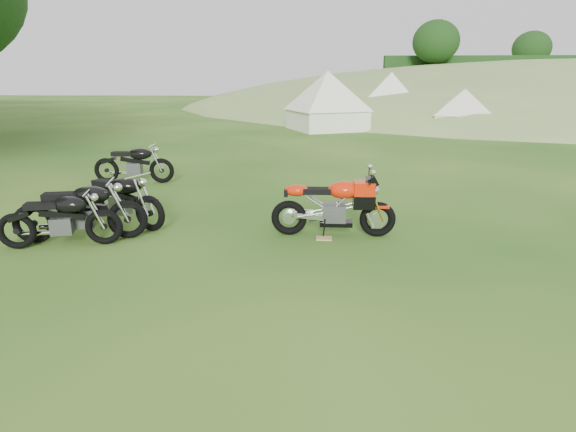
# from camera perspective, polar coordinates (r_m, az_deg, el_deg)

# --- Properties ---
(ground) EXTENTS (120.00, 120.00, 0.00)m
(ground) POSITION_cam_1_polar(r_m,az_deg,el_deg) (6.39, 1.28, -7.46)
(ground) COLOR #15450E
(ground) RESTS_ON ground
(sport_motorcycle) EXTENTS (1.96, 0.49, 1.17)m
(sport_motorcycle) POSITION_cam_1_polar(r_m,az_deg,el_deg) (7.94, 5.42, 1.73)
(sport_motorcycle) COLOR red
(sport_motorcycle) RESTS_ON ground
(plywood_board) EXTENTS (0.26, 0.21, 0.02)m
(plywood_board) POSITION_cam_1_polar(r_m,az_deg,el_deg) (7.92, 4.28, -2.65)
(plywood_board) COLOR #A67E57
(plywood_board) RESTS_ON ground
(vintage_moto_a) EXTENTS (1.83, 0.81, 0.94)m
(vintage_moto_a) POSITION_cam_1_polar(r_m,az_deg,el_deg) (8.20, -25.46, -0.20)
(vintage_moto_a) COLOR black
(vintage_moto_a) RESTS_ON ground
(vintage_moto_b) EXTENTS (2.05, 0.91, 1.05)m
(vintage_moto_b) POSITION_cam_1_polar(r_m,az_deg,el_deg) (8.35, -23.44, 0.70)
(vintage_moto_b) COLOR black
(vintage_moto_b) RESTS_ON ground
(vintage_moto_c) EXTENTS (1.98, 1.20, 1.03)m
(vintage_moto_c) POSITION_cam_1_polar(r_m,az_deg,el_deg) (8.97, -19.43, 2.08)
(vintage_moto_c) COLOR black
(vintage_moto_c) RESTS_ON ground
(vintage_moto_d) EXTENTS (1.94, 0.52, 1.01)m
(vintage_moto_d) POSITION_cam_1_polar(r_m,az_deg,el_deg) (12.54, -17.84, 6.02)
(vintage_moto_d) COLOR black
(vintage_moto_d) RESTS_ON ground
(tent_left) EXTENTS (4.16, 4.16, 2.74)m
(tent_left) POSITION_cam_1_polar(r_m,az_deg,el_deg) (24.17, 4.67, 13.38)
(tent_left) COLOR white
(tent_left) RESTS_ON ground
(tent_mid) EXTENTS (3.53, 3.53, 2.72)m
(tent_mid) POSITION_cam_1_polar(r_m,az_deg,el_deg) (29.34, 12.04, 13.57)
(tent_mid) COLOR white
(tent_mid) RESTS_ON ground
(tent_right) EXTENTS (3.09, 3.09, 2.21)m
(tent_right) POSITION_cam_1_polar(r_m,az_deg,el_deg) (25.16, 20.09, 11.99)
(tent_right) COLOR white
(tent_right) RESTS_ON ground
(caravan) EXTENTS (4.52, 3.27, 1.93)m
(caravan) POSITION_cam_1_polar(r_m,az_deg,el_deg) (29.72, 29.43, 11.15)
(caravan) COLOR silver
(caravan) RESTS_ON ground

